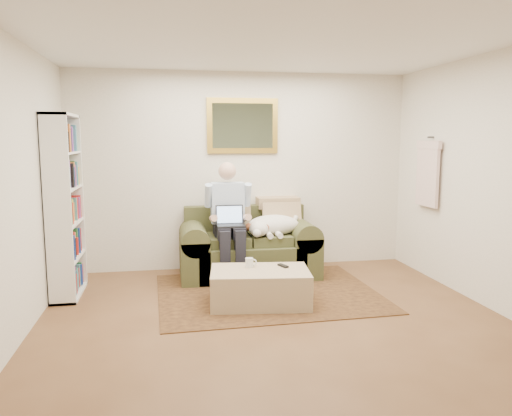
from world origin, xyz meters
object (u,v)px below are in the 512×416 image
object	(u,v)px
seated_man	(229,222)
laptop	(230,220)
sofa	(248,252)
coffee_mug	(249,263)
bookshelf	(65,206)
ottoman	(260,287)
sleeping_dog	(273,225)

from	to	relation	value
seated_man	laptop	size ratio (longest dim) A/B	4.33
sofa	coffee_mug	size ratio (longest dim) A/B	17.18
laptop	bookshelf	bearing A→B (deg)	-173.61
bookshelf	ottoman	bearing A→B (deg)	-19.01
sofa	ottoman	distance (m)	1.14
coffee_mug	bookshelf	size ratio (longest dim) A/B	0.05
laptop	ottoman	bearing A→B (deg)	-77.82
laptop	bookshelf	xyz separation A→B (m)	(-1.85, -0.21, 0.24)
seated_man	bookshelf	distance (m)	1.89
coffee_mug	seated_man	bearing A→B (deg)	97.11
sleeping_dog	coffee_mug	size ratio (longest dim) A/B	7.07
seated_man	coffee_mug	bearing A→B (deg)	-82.89
seated_man	coffee_mug	size ratio (longest dim) A/B	14.45
seated_man	ottoman	distance (m)	1.13
laptop	sleeping_dog	size ratio (longest dim) A/B	0.47
ottoman	bookshelf	bearing A→B (deg)	160.99
coffee_mug	sofa	bearing A→B (deg)	81.39
laptop	bookshelf	world-z (taller)	bookshelf
ottoman	bookshelf	size ratio (longest dim) A/B	0.51
sofa	laptop	xyz separation A→B (m)	(-0.26, -0.22, 0.46)
ottoman	coffee_mug	distance (m)	0.29
sleeping_dog	ottoman	world-z (taller)	sleeping_dog
coffee_mug	ottoman	bearing A→B (deg)	-55.48
sofa	ottoman	size ratio (longest dim) A/B	1.68
ottoman	sofa	bearing A→B (deg)	86.95
sofa	ottoman	xyz separation A→B (m)	(-0.06, -1.14, -0.11)
seated_man	ottoman	bearing A→B (deg)	-78.63
seated_man	bookshelf	size ratio (longest dim) A/B	0.72
laptop	coffee_mug	size ratio (longest dim) A/B	3.33
seated_man	laptop	world-z (taller)	seated_man
seated_man	ottoman	world-z (taller)	seated_man
sofa	coffee_mug	xyz separation A→B (m)	(-0.15, -1.00, 0.13)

